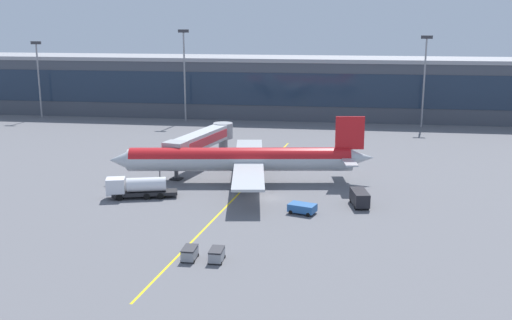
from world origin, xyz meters
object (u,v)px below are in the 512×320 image
fuel_tanker (137,187)px  pushback_tug (303,208)px  main_airliner (242,159)px  baggage_cart_1 (217,255)px  crew_van (360,198)px  baggage_cart_0 (190,253)px

fuel_tanker → pushback_tug: bearing=-8.9°
main_airliner → baggage_cart_1: main_airliner is taller
main_airliner → crew_van: (19.53, -10.49, -2.75)m
pushback_tug → crew_van: bearing=30.0°
baggage_cart_1 → main_airliner: bearing=94.6°
pushback_tug → baggage_cart_0: (-11.86, -18.82, -0.07)m
crew_van → baggage_cart_1: size_ratio=2.00×
fuel_tanker → baggage_cart_1: (17.34, -22.88, -0.96)m
crew_van → baggage_cart_1: crew_van is taller
fuel_tanker → crew_van: size_ratio=2.09×
crew_van → fuel_tanker: bearing=-178.9°
crew_van → baggage_cart_0: crew_van is taller
baggage_cart_0 → crew_van: bearing=49.6°
baggage_cart_0 → baggage_cart_1: size_ratio=1.00×
pushback_tug → baggage_cart_1: baggage_cart_1 is taller
baggage_cart_0 → pushback_tug: bearing=57.8°
pushback_tug → baggage_cart_0: size_ratio=1.63×
baggage_cart_1 → crew_van: bearing=54.5°
main_airliner → crew_van: main_airliner is taller
fuel_tanker → pushback_tug: 26.33m
baggage_cart_1 → baggage_cart_0: bearing=179.9°
baggage_cart_0 → baggage_cart_1: 3.20m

